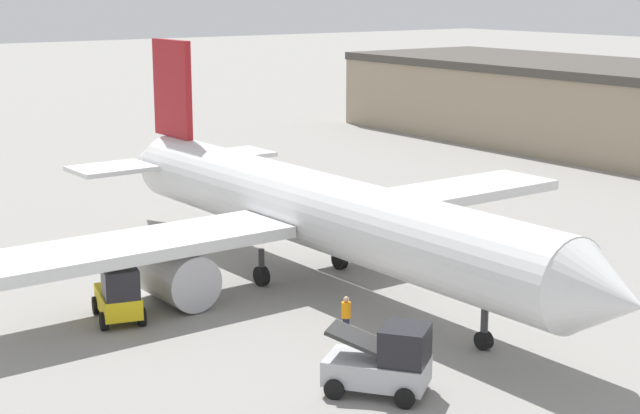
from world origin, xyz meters
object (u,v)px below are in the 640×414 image
(ground_crew_worker, at_px, (346,315))
(belt_loader_truck, at_px, (385,362))
(airplane, at_px, (308,211))
(baggage_tug, at_px, (119,296))

(ground_crew_worker, relative_size, belt_loader_truck, 0.43)
(airplane, relative_size, baggage_tug, 10.56)
(belt_loader_truck, bearing_deg, airplane, 119.69)
(ground_crew_worker, xyz_separation_m, belt_loader_truck, (5.03, -2.17, 0.25))
(baggage_tug, xyz_separation_m, belt_loader_truck, (11.68, 4.20, 0.05))
(airplane, distance_m, baggage_tug, 9.72)
(airplane, xyz_separation_m, belt_loader_truck, (12.09, -5.27, -2.12))
(ground_crew_worker, bearing_deg, belt_loader_truck, 96.40)
(baggage_tug, distance_m, belt_loader_truck, 12.41)
(airplane, height_order, ground_crew_worker, airplane)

